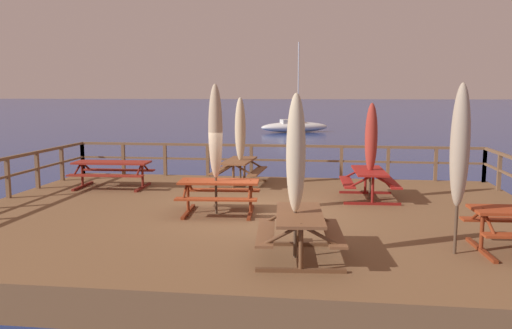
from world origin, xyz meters
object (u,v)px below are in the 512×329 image
patio_umbrella_tall_front (371,138)px  patio_umbrella_tall_back_left (240,130)px  picnic_table_front_right (369,178)px  patio_umbrella_tall_mid_left (215,132)px  picnic_table_back_left (112,168)px  sailboat_distant (294,126)px  picnic_table_mid_centre (239,167)px  picnic_table_back_right (219,190)px  patio_umbrella_short_back (460,146)px  patio_umbrella_tall_back_right (296,154)px  picnic_table_front_left (299,226)px

patio_umbrella_tall_front → patio_umbrella_tall_back_left: 4.01m
picnic_table_front_right → patio_umbrella_tall_back_left: patio_umbrella_tall_back_left is taller
patio_umbrella_tall_front → patio_umbrella_tall_mid_left: bearing=-148.6°
picnic_table_back_left → picnic_table_front_right: bearing=-5.6°
sailboat_distant → picnic_table_back_left: bearing=-96.1°
picnic_table_back_left → picnic_table_mid_centre: same height
picnic_table_back_left → picnic_table_back_right: bearing=-37.4°
picnic_table_back_right → picnic_table_back_left: same height
patio_umbrella_short_back → sailboat_distant: sailboat_distant is taller
picnic_table_back_left → sailboat_distant: sailboat_distant is taller
patio_umbrella_tall_mid_left → picnic_table_front_right: bearing=31.4°
picnic_table_back_left → patio_umbrella_tall_mid_left: bearing=-38.1°
picnic_table_back_left → picnic_table_mid_centre: size_ratio=1.14×
picnic_table_back_right → patio_umbrella_tall_back_right: (1.92, -3.06, 1.19)m
patio_umbrella_tall_front → patio_umbrella_tall_back_left: bearing=156.5°
picnic_table_back_right → patio_umbrella_tall_back_left: bearing=91.9°
picnic_table_front_left → patio_umbrella_short_back: patio_umbrella_short_back is taller
patio_umbrella_tall_mid_left → picnic_table_mid_centre: bearing=91.6°
patio_umbrella_tall_mid_left → sailboat_distant: (-0.35, 34.49, -2.00)m
sailboat_distant → patio_umbrella_tall_back_right: bearing=-86.4°
picnic_table_front_left → patio_umbrella_tall_back_right: bearing=164.5°
patio_umbrella_tall_mid_left → patio_umbrella_tall_back_right: patio_umbrella_tall_mid_left is taller
sailboat_distant → patio_umbrella_tall_back_left: bearing=-89.5°
patio_umbrella_tall_back_left → picnic_table_mid_centre: bearing=148.2°
patio_umbrella_tall_mid_left → patio_umbrella_tall_back_left: bearing=90.9°
picnic_table_front_left → picnic_table_mid_centre: same height
patio_umbrella_tall_front → patio_umbrella_tall_back_right: 5.48m
picnic_table_back_right → patio_umbrella_tall_mid_left: bearing=-153.0°
patio_umbrella_tall_front → patio_umbrella_tall_back_right: (-1.63, -5.23, 0.16)m
picnic_table_front_right → patio_umbrella_short_back: size_ratio=0.66×
picnic_table_front_left → patio_umbrella_short_back: bearing=12.8°
picnic_table_front_right → picnic_table_front_left: size_ratio=1.00×
patio_umbrella_short_back → patio_umbrella_tall_front: 4.78m
picnic_table_back_left → picnic_table_front_right: 7.32m
patio_umbrella_tall_back_right → sailboat_distant: 37.63m
picnic_table_mid_centre → sailboat_distant: bearing=90.5°
picnic_table_back_left → patio_umbrella_tall_back_right: size_ratio=0.81×
picnic_table_back_right → patio_umbrella_tall_front: 4.28m
picnic_table_mid_centre → patio_umbrella_tall_back_left: size_ratio=0.75×
patio_umbrella_tall_mid_left → patio_umbrella_tall_back_left: size_ratio=1.13×
picnic_table_back_left → patio_umbrella_tall_back_left: patio_umbrella_tall_back_left is taller
picnic_table_back_left → picnic_table_front_left: size_ratio=1.16×
picnic_table_front_left → patio_umbrella_tall_back_left: 7.25m
picnic_table_back_left → patio_umbrella_tall_back_right: (5.69, -5.94, 1.18)m
picnic_table_back_left → patio_umbrella_tall_back_left: size_ratio=0.85×
patio_umbrella_tall_back_right → patio_umbrella_tall_front: bearing=72.7°
patio_umbrella_tall_back_left → sailboat_distant: bearing=90.5°
picnic_table_front_left → patio_umbrella_tall_back_left: bearing=107.2°
patio_umbrella_tall_mid_left → patio_umbrella_tall_back_right: 3.62m
patio_umbrella_tall_front → picnic_table_back_right: bearing=-148.5°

